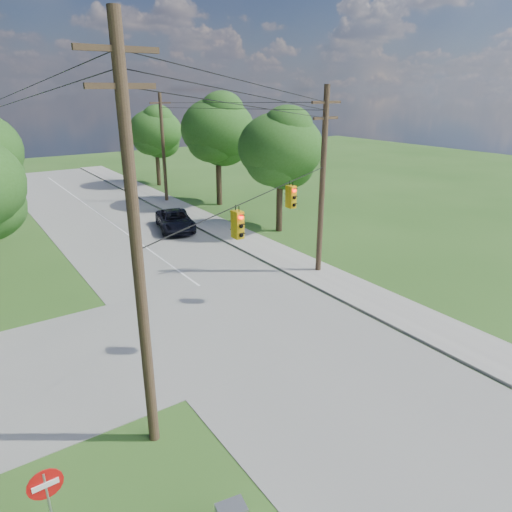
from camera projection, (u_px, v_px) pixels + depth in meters
ground at (280, 393)px, 16.35m from camera, size 140.00×140.00×0.00m
main_road at (249, 322)px, 21.28m from camera, size 10.00×100.00×0.03m
sidewalk_east at (352, 288)px, 24.81m from camera, size 2.60×100.00×0.12m
pole_sw at (137, 250)px, 12.09m from camera, size 2.00×0.32×12.00m
pole_ne at (322, 180)px, 25.39m from camera, size 2.00×0.32×10.50m
pole_north_e at (163, 148)px, 42.58m from camera, size 2.00×0.32×10.00m
power_lines at (169, 112)px, 22.96m from camera, size 13.93×29.62×4.93m
traffic_signals at (267, 209)px, 19.25m from camera, size 4.91×3.27×1.05m
tree_e_near at (280, 148)px, 32.97m from camera, size 6.20×6.20×8.81m
tree_e_mid at (217, 129)px, 40.77m from camera, size 6.60×6.60×9.64m
tree_e_far at (155, 131)px, 49.89m from camera, size 5.80×5.80×8.32m
car_main_north at (175, 220)px, 35.01m from camera, size 3.77×5.81×1.49m
do_not_enter_sign at (47, 493)px, 10.21m from camera, size 0.79×0.08×2.36m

